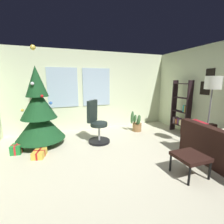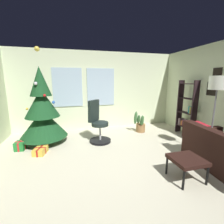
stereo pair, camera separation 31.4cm
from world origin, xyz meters
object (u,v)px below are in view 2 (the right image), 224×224
Objects in this scene: footstool at (187,161)px; bookshelf at (187,111)px; gift_box_green at (20,146)px; potted_plant at (140,125)px; holiday_tree at (43,112)px; office_chair at (98,126)px; floor_lamp at (217,89)px; gift_box_gold at (40,151)px; gift_box_red at (58,134)px.

footstool is 2.41m from bookshelf.
gift_box_green is 4.52m from bookshelf.
gift_box_green is 3.31m from potted_plant.
holiday_tree is at bearing 35.48° from gift_box_green.
potted_plant is at bearing 17.19° from office_chair.
potted_plant reaches higher than gift_box_green.
floor_lamp reaches higher than gift_box_green.
holiday_tree reaches higher than footstool.
bookshelf is 0.95× the size of floor_lamp.
bookshelf reaches higher than gift_box_gold.
gift_box_green is at bearing -144.52° from holiday_tree.
holiday_tree is 1.41× the size of floor_lamp.
footstool is 2.96m from gift_box_gold.
holiday_tree is 9.05× the size of gift_box_green.
potted_plant reaches higher than footstool.
footstool is 1.26× the size of gift_box_red.
office_chair is 2.64m from bookshelf.
office_chair is (1.86, 0.03, 0.34)m from gift_box_green.
holiday_tree reaches higher than gift_box_red.
holiday_tree is 1.01m from gift_box_gold.
footstool is 0.31× the size of bookshelf.
footstool is at bearing -42.81° from holiday_tree.
potted_plant is (0.30, 2.42, -0.09)m from footstool.
bookshelf is at bearing -12.40° from gift_box_red.
gift_box_green is at bearing 146.74° from footstool.
gift_box_red is at bearing 174.57° from potted_plant.
footstool is at bearing -150.89° from floor_lamp.
gift_box_green is 0.16× the size of bookshelf.
potted_plant is (1.41, 0.44, -0.20)m from office_chair.
holiday_tree is 2.16× the size of office_chair.
office_chair is at bearing -162.81° from potted_plant.
bookshelf reaches higher than gift_box_green.
bookshelf is 2.42× the size of potted_plant.
floor_lamp reaches higher than office_chair.
potted_plant is at bearing 16.28° from gift_box_gold.
potted_plant is (2.47, -0.23, 0.17)m from gift_box_red.
floor_lamp is (2.26, -1.34, 0.99)m from office_chair.
gift_box_red is 2.49m from potted_plant.
gift_box_green is (-0.49, -0.35, -0.70)m from holiday_tree.
potted_plant is at bearing 82.82° from footstool.
floor_lamp is at bearing -24.49° from holiday_tree.
holiday_tree is 4.01m from bookshelf.
footstool is 2.44m from potted_plant.
footstool is 3.56m from gift_box_green.
gift_box_green is at bearing 144.88° from gift_box_gold.
gift_box_gold is 2.90m from potted_plant.
office_chair is (1.37, 0.38, 0.37)m from gift_box_gold.
bookshelf reaches higher than potted_plant.
holiday_tree reaches higher than gift_box_gold.
holiday_tree is at bearing 173.50° from bookshelf.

